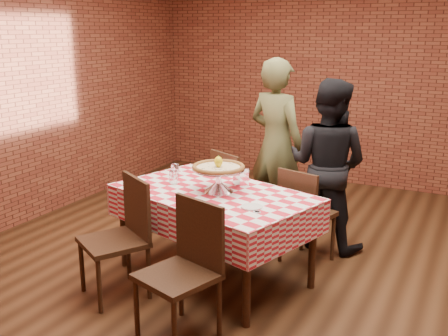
{
  "coord_description": "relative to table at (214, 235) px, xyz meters",
  "views": [
    {
      "loc": [
        1.62,
        -3.94,
        2.05
      ],
      "look_at": [
        -0.27,
        -0.2,
        0.93
      ],
      "focal_mm": 41.99,
      "sensor_mm": 36.0,
      "label": 1
    }
  ],
  "objects": [
    {
      "name": "sweetener_packet_a",
      "position": [
        0.52,
        -0.3,
        0.39
      ],
      "size": [
        0.06,
        0.04,
        0.0
      ],
      "primitive_type": "cube",
      "rotation": [
        0.0,
        0.0,
        0.18
      ],
      "color": "white",
      "rests_on": "tablecloth"
    },
    {
      "name": "pizza",
      "position": [
        0.04,
        0.02,
        0.58
      ],
      "size": [
        0.43,
        0.43,
        0.03
      ],
      "primitive_type": "cylinder",
      "rotation": [
        0.0,
        0.0,
        -0.0
      ],
      "color": "beige",
      "rests_on": "pizza_stand"
    },
    {
      "name": "chair_near_left",
      "position": [
        -0.54,
        -0.64,
        0.1
      ],
      "size": [
        0.63,
        0.63,
        0.94
      ],
      "primitive_type": null,
      "rotation": [
        0.0,
        0.0,
        -0.53
      ],
      "color": "#3A2111",
      "rests_on": "ground"
    },
    {
      "name": "water_glass_right",
      "position": [
        -0.53,
        0.25,
        0.44
      ],
      "size": [
        0.09,
        0.09,
        0.11
      ],
      "primitive_type": "cylinder",
      "rotation": [
        0.0,
        0.0,
        -0.3
      ],
      "color": "white",
      "rests_on": "tablecloth"
    },
    {
      "name": "chair_near_right",
      "position": [
        0.21,
        -0.92,
        0.09
      ],
      "size": [
        0.57,
        0.57,
        0.94
      ],
      "primitive_type": null,
      "rotation": [
        0.0,
        0.0,
        -0.31
      ],
      "color": "#3A2111",
      "rests_on": "ground"
    },
    {
      "name": "chair_far_right",
      "position": [
        0.61,
        0.65,
        0.06
      ],
      "size": [
        0.49,
        0.49,
        0.88
      ],
      "primitive_type": null,
      "rotation": [
        0.0,
        0.0,
        2.87
      ],
      "color": "#3A2111",
      "rests_on": "ground"
    },
    {
      "name": "tablecloth",
      "position": [
        -0.0,
        0.0,
        0.25
      ],
      "size": [
        1.86,
        1.43,
        0.28
      ],
      "primitive_type": null,
      "rotation": [
        0.0,
        0.0,
        -0.3
      ],
      "color": "red",
      "rests_on": "table"
    },
    {
      "name": "chair_far_left",
      "position": [
        -0.16,
        0.86,
        0.08
      ],
      "size": [
        0.57,
        0.57,
        0.91
      ],
      "primitive_type": null,
      "rotation": [
        0.0,
        0.0,
        2.69
      ],
      "color": "#3A2111",
      "rests_on": "ground"
    },
    {
      "name": "ground",
      "position": [
        0.31,
        0.32,
        -0.38
      ],
      "size": [
        6.0,
        6.0,
        0.0
      ],
      "primitive_type": "plane",
      "color": "black",
      "rests_on": "ground"
    },
    {
      "name": "sweetener_packet_b",
      "position": [
        0.53,
        -0.31,
        0.39
      ],
      "size": [
        0.06,
        0.06,
        0.0
      ],
      "primitive_type": "cube",
      "rotation": [
        0.0,
        0.0,
        -0.8
      ],
      "color": "white",
      "rests_on": "tablecloth"
    },
    {
      "name": "pizza_stand",
      "position": [
        0.04,
        0.02,
        0.48
      ],
      "size": [
        0.44,
        0.44,
        0.19
      ],
      "primitive_type": null,
      "rotation": [
        0.0,
        0.0,
        -0.0
      ],
      "color": "silver",
      "rests_on": "tablecloth"
    },
    {
      "name": "condiment_caddy",
      "position": [
        0.13,
        0.26,
        0.46
      ],
      "size": [
        0.14,
        0.13,
        0.16
      ],
      "primitive_type": "cube",
      "rotation": [
        0.0,
        0.0,
        -0.55
      ],
      "color": "silver",
      "rests_on": "tablecloth"
    },
    {
      "name": "back_wall",
      "position": [
        0.31,
        3.32,
        1.08
      ],
      "size": [
        5.5,
        0.0,
        5.5
      ],
      "primitive_type": "plane",
      "rotation": [
        1.57,
        0.0,
        0.0
      ],
      "color": "maroon",
      "rests_on": "ground"
    },
    {
      "name": "lemon",
      "position": [
        0.04,
        0.02,
        0.63
      ],
      "size": [
        0.07,
        0.07,
        0.09
      ],
      "primitive_type": "ellipsoid",
      "rotation": [
        0.0,
        0.0,
        -0.0
      ],
      "color": "yellow",
      "rests_on": "pizza"
    },
    {
      "name": "water_glass_left",
      "position": [
        -0.41,
        0.04,
        0.44
      ],
      "size": [
        0.09,
        0.09,
        0.11
      ],
      "primitive_type": "cylinder",
      "rotation": [
        0.0,
        0.0,
        -0.3
      ],
      "color": "white",
      "rests_on": "tablecloth"
    },
    {
      "name": "diner_olive",
      "position": [
        0.03,
        1.33,
        0.52
      ],
      "size": [
        0.75,
        0.6,
        1.78
      ],
      "primitive_type": "imported",
      "rotation": [
        0.0,
        0.0,
        2.85
      ],
      "color": "brown",
      "rests_on": "ground"
    },
    {
      "name": "side_plate",
      "position": [
        0.44,
        -0.23,
        0.39
      ],
      "size": [
        0.2,
        0.2,
        0.01
      ],
      "primitive_type": "cylinder",
      "rotation": [
        0.0,
        0.0,
        -0.3
      ],
      "color": "white",
      "rests_on": "tablecloth"
    },
    {
      "name": "table",
      "position": [
        0.0,
        0.0,
        0.0
      ],
      "size": [
        1.81,
        1.39,
        0.75
      ],
      "primitive_type": "cube",
      "rotation": [
        0.0,
        0.0,
        -0.3
      ],
      "color": "#3A2111",
      "rests_on": "ground"
    },
    {
      "name": "diner_black",
      "position": [
        0.65,
        1.08,
        0.44
      ],
      "size": [
        0.86,
        0.71,
        1.62
      ],
      "primitive_type": "imported",
      "rotation": [
        0.0,
        0.0,
        3.02
      ],
      "color": "black",
      "rests_on": "ground"
    }
  ]
}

